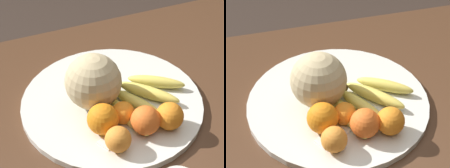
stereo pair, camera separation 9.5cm
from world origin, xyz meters
The scene contains 10 objects.
kitchen_table centered at (0.00, 0.00, 0.68)m, with size 1.61×0.92×0.78m.
fruit_bowl centered at (0.05, -0.03, 0.79)m, with size 0.48×0.48×0.02m.
melon centered at (0.10, -0.04, 0.87)m, with size 0.14×0.14×0.14m.
banana_bunch centered at (-0.01, 0.01, 0.81)m, with size 0.24×0.23×0.03m.
orange_front_left centered at (0.11, 0.13, 0.83)m, with size 0.06×0.06×0.06m.
orange_front_right centered at (-0.03, 0.12, 0.83)m, with size 0.07×0.07×0.07m.
orange_mid_center centered at (0.12, 0.06, 0.83)m, with size 0.08×0.08×0.08m.
orange_back_left centered at (0.03, 0.11, 0.83)m, with size 0.07×0.07×0.07m.
orange_back_right centered at (0.06, 0.06, 0.82)m, with size 0.06×0.06×0.06m.
produce_tag centered at (0.09, 0.09, 0.80)m, with size 0.11×0.08×0.00m.
Camera 2 is at (0.26, 0.68, 1.44)m, focal length 60.00 mm.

